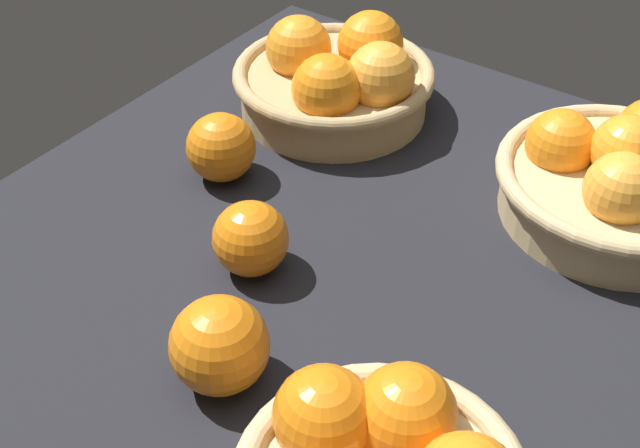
% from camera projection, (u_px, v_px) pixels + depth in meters
% --- Properties ---
extents(market_tray, '(0.84, 0.72, 0.03)m').
position_uv_depth(market_tray, '(328.00, 261.00, 0.86)').
color(market_tray, black).
rests_on(market_tray, ground).
extents(basket_near_left, '(0.24, 0.24, 0.11)m').
position_uv_depth(basket_near_left, '(337.00, 79.00, 1.02)').
color(basket_near_left, tan).
rests_on(basket_near_left, market_tray).
extents(basket_far_left, '(0.25, 0.25, 0.11)m').
position_uv_depth(basket_far_left, '(622.00, 178.00, 0.87)').
color(basket_far_left, tan).
rests_on(basket_far_left, market_tray).
extents(loose_orange_front_gap, '(0.07, 0.07, 0.07)m').
position_uv_depth(loose_orange_front_gap, '(251.00, 239.00, 0.81)').
color(loose_orange_front_gap, orange).
rests_on(loose_orange_front_gap, market_tray).
extents(loose_orange_back_gap, '(0.08, 0.08, 0.08)m').
position_uv_depth(loose_orange_back_gap, '(221.00, 147.00, 0.92)').
color(loose_orange_back_gap, orange).
rests_on(loose_orange_back_gap, market_tray).
extents(loose_orange_side_gap, '(0.08, 0.08, 0.08)m').
position_uv_depth(loose_orange_side_gap, '(220.00, 345.00, 0.70)').
color(loose_orange_side_gap, orange).
rests_on(loose_orange_side_gap, market_tray).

